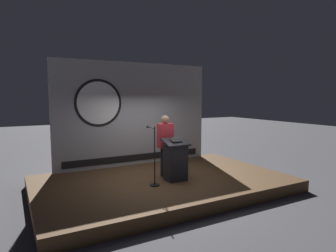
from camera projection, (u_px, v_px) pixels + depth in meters
ground_plane at (163, 189)px, 7.63m from camera, size 40.00×40.00×0.00m
stage_platform at (163, 184)px, 7.62m from camera, size 6.40×4.00×0.30m
banner_display at (134, 114)px, 9.03m from camera, size 5.02×0.12×3.20m
podium at (176, 160)px, 7.37m from camera, size 0.64×0.49×1.09m
speaker_person at (165, 145)px, 7.74m from camera, size 0.40×0.26×1.65m
microphone_stand at (154, 165)px, 6.97m from camera, size 0.24×0.54×1.45m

